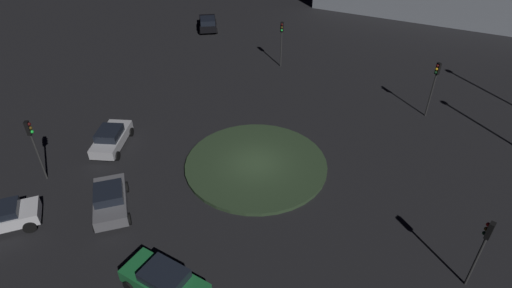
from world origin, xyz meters
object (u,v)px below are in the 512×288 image
car_black (208,23)px  car_white (0,218)px  traffic_light_southwest (282,36)px  traffic_light_east (33,139)px  traffic_light_northwest (484,242)px  car_grey (110,200)px  car_green (165,281)px  traffic_light_west (435,79)px  car_silver (111,138)px

car_black → car_white: car_black is taller
traffic_light_southwest → traffic_light_east: size_ratio=1.00×
car_white → traffic_light_east: size_ratio=0.95×
car_black → traffic_light_southwest: size_ratio=1.04×
car_black → traffic_light_east: 27.78m
car_white → traffic_light_northwest: size_ratio=0.98×
car_black → car_grey: 29.52m
car_black → traffic_light_northwest: size_ratio=1.07×
car_grey → car_white: size_ratio=0.97×
traffic_light_east → traffic_light_northwest: (-20.67, 13.90, -0.08)m
car_green → traffic_light_west: 23.98m
car_grey → traffic_light_southwest: size_ratio=0.92×
car_grey → traffic_light_northwest: (-16.61, 9.84, 2.20)m
traffic_light_east → car_white: bearing=-104.4°
car_silver → traffic_light_northwest: 23.42m
car_green → car_white: 10.59m
car_black → traffic_light_west: 26.84m
car_green → traffic_light_southwest: 26.08m
car_green → traffic_light_west: size_ratio=0.95×
traffic_light_northwest → car_white: bearing=33.5°
car_black → car_grey: size_ratio=1.13×
car_green → traffic_light_west: (-21.30, -10.75, 2.43)m
car_silver → traffic_light_east: traffic_light_east is taller
car_silver → traffic_light_southwest: (-15.59, -9.50, 2.31)m
car_white → traffic_light_southwest: traffic_light_southwest is taller
car_black → car_white: bearing=157.3°
traffic_light_northwest → traffic_light_west: bearing=-59.4°
traffic_light_west → car_silver: bearing=-15.3°
car_grey → traffic_light_southwest: bearing=-45.6°
car_grey → car_white: car_grey is taller
car_grey → traffic_light_southwest: traffic_light_southwest is taller
traffic_light_west → traffic_light_southwest: (8.21, -11.68, -0.10)m
car_white → traffic_light_west: size_ratio=0.92×
traffic_light_southwest → traffic_light_northwest: size_ratio=1.03×
car_white → traffic_light_east: traffic_light_east is taller
traffic_light_west → traffic_light_southwest: traffic_light_west is taller
car_grey → car_white: (5.81, -0.14, -0.01)m
car_white → traffic_light_northwest: 24.65m
car_white → traffic_light_east: (-1.75, -3.91, 2.29)m
car_black → car_green: 34.91m
traffic_light_east → car_grey: bearing=-35.2°
traffic_light_southwest → traffic_light_northwest: (-1.01, 25.87, -0.09)m
car_grey → car_silver: car_grey is taller
car_green → traffic_light_east: traffic_light_east is taller
car_green → traffic_light_west: traffic_light_west is taller
car_green → traffic_light_southwest: (-13.09, -22.43, 2.33)m
traffic_light_east → car_black: bearing=67.9°
car_silver → car_green: bearing=-149.2°
car_silver → traffic_light_northwest: size_ratio=1.04×
car_silver → traffic_light_west: bearing=-75.4°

